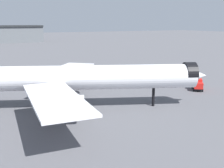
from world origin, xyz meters
TOP-DOWN VIEW (x-y plane):
  - ground at (0.00, 0.00)m, footprint 900.00×900.00m
  - airliner_near_gate at (1.60, 1.63)m, footprint 53.13×47.68m
  - service_truck_front at (36.34, 1.13)m, footprint 5.24×5.73m

SIDE VIEW (x-z plane):
  - ground at x=0.00m, z-range 0.00..0.00m
  - service_truck_front at x=36.34m, z-range 0.09..3.09m
  - airliner_near_gate at x=1.60m, z-range -0.90..14.12m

